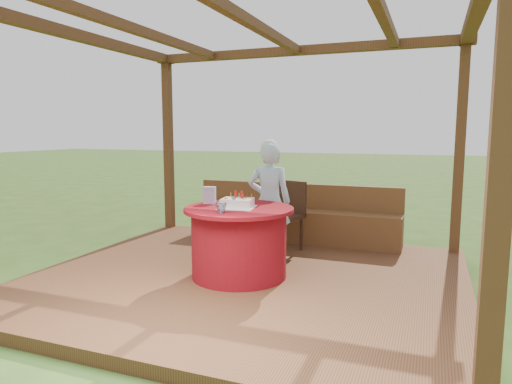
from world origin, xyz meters
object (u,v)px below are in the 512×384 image
bench (293,222)px  elderly_woman (269,200)px  birthday_cake (237,203)px  drinking_glass (221,208)px  gift_bag (210,195)px  table (239,242)px  chair (286,211)px

bench → elderly_woman: 1.12m
elderly_woman → birthday_cake: elderly_woman is taller
elderly_woman → drinking_glass: bearing=-95.4°
bench → birthday_cake: size_ratio=7.25×
elderly_woman → gift_bag: elderly_woman is taller
table → birthday_cake: (-0.01, -0.02, 0.42)m
birthday_cake → drinking_glass: birthday_cake is taller
birthday_cake → bench: bearing=87.4°
bench → table: bearing=-92.3°
elderly_woman → bench: bearing=89.9°
bench → drinking_glass: 2.22m
bench → gift_bag: (-0.48, -1.66, 0.58)m
elderly_woman → gift_bag: (-0.48, -0.64, 0.12)m
chair → elderly_woman: (-0.05, -0.49, 0.22)m
elderly_woman → birthday_cake: bearing=-96.0°
elderly_woman → birthday_cake: 0.79m
chair → elderly_woman: size_ratio=0.62×
chair → birthday_cake: size_ratio=2.18×
bench → chair: (0.05, -0.53, 0.24)m
drinking_glass → gift_bag: bearing=127.4°
elderly_woman → birthday_cake: (-0.08, -0.78, 0.07)m
chair → elderly_woman: bearing=-96.3°
bench → gift_bag: 1.82m
bench → table: bench is taller
table → chair: bearing=84.3°
elderly_woman → birthday_cake: size_ratio=3.52×
chair → birthday_cake: 1.32m
table → chair: chair is taller
bench → table: (-0.07, -1.78, 0.12)m
chair → birthday_cake: bearing=-96.1°
birthday_cake → drinking_glass: size_ratio=3.69×
chair → gift_bag: 1.30m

